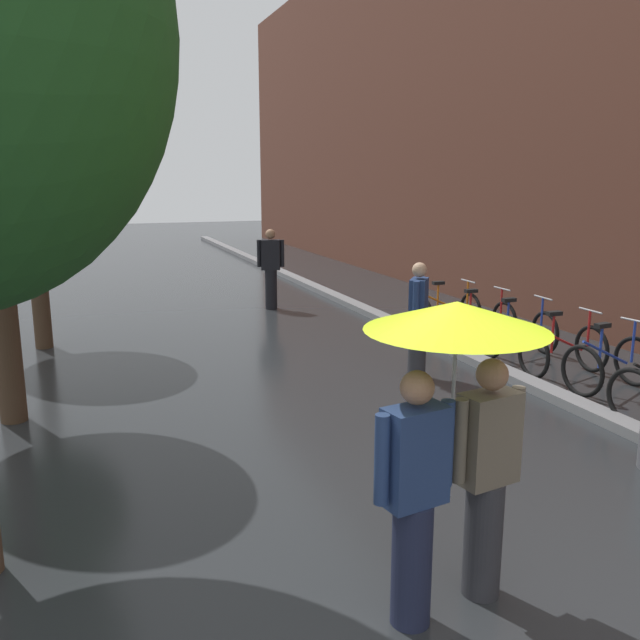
% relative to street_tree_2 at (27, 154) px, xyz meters
% --- Properties ---
extents(ground_plane, '(80.00, 80.00, 0.00)m').
position_rel_street_tree_2_xyz_m(ground_plane, '(3.11, -8.74, -3.18)').
color(ground_plane, '#26282B').
extents(building_facade, '(8.00, 36.00, 9.56)m').
position_rel_street_tree_2_xyz_m(building_facade, '(13.11, 1.26, 1.60)').
color(building_facade, brown).
rests_on(building_facade, ground).
extents(kerb_strip, '(0.30, 36.00, 0.12)m').
position_rel_street_tree_2_xyz_m(kerb_strip, '(6.31, 1.26, -3.12)').
color(kerb_strip, slate).
rests_on(kerb_strip, ground).
extents(street_tree_2, '(2.38, 2.38, 4.49)m').
position_rel_street_tree_2_xyz_m(street_tree_2, '(0.00, 0.00, 0.00)').
color(street_tree_2, '#473323').
rests_on(street_tree_2, ground).
extents(parked_bicycle_1, '(1.15, 0.82, 0.96)m').
position_rel_street_tree_2_xyz_m(parked_bicycle_1, '(7.20, -5.17, -2.80)').
color(parked_bicycle_1, black).
rests_on(parked_bicycle_1, ground).
extents(parked_bicycle_2, '(1.09, 0.72, 0.96)m').
position_rel_street_tree_2_xyz_m(parked_bicycle_2, '(7.13, -4.34, -2.80)').
color(parked_bicycle_2, black).
rests_on(parked_bicycle_2, ground).
extents(parked_bicycle_3, '(1.11, 0.75, 0.96)m').
position_rel_street_tree_2_xyz_m(parked_bicycle_3, '(7.18, -3.23, -2.80)').
color(parked_bicycle_3, black).
rests_on(parked_bicycle_3, ground).
extents(parked_bicycle_4, '(1.09, 0.71, 0.96)m').
position_rel_street_tree_2_xyz_m(parked_bicycle_4, '(7.09, -2.28, -2.80)').
color(parked_bicycle_4, black).
rests_on(parked_bicycle_4, ground).
extents(parked_bicycle_5, '(1.08, 0.70, 0.96)m').
position_rel_street_tree_2_xyz_m(parked_bicycle_5, '(7.01, -1.33, -2.80)').
color(parked_bicycle_5, black).
rests_on(parked_bicycle_5, ground).
extents(couple_under_umbrella, '(1.18, 1.15, 2.08)m').
position_rel_street_tree_2_xyz_m(couple_under_umbrella, '(2.77, -8.41, -1.78)').
color(couple_under_umbrella, '#1E233D').
rests_on(couple_under_umbrella, ground).
extents(pedestrian_walking_midground, '(0.42, 0.49, 1.66)m').
position_rel_street_tree_2_xyz_m(pedestrian_walking_midground, '(5.10, -3.70, -2.33)').
color(pedestrian_walking_midground, '#2D2D33').
rests_on(pedestrian_walking_midground, ground).
extents(pedestrian_walking_far, '(0.56, 0.34, 1.74)m').
position_rel_street_tree_2_xyz_m(pedestrian_walking_far, '(4.56, 1.93, -2.29)').
color(pedestrian_walking_far, black).
rests_on(pedestrian_walking_far, ground).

